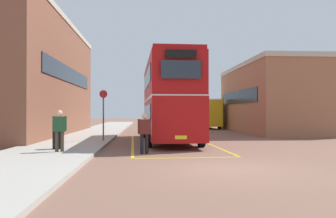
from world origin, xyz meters
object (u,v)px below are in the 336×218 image
object	(u,v)px
double_decker_bus	(169,99)
pedestrian_boarding	(144,130)
single_deck_bus	(204,113)
pedestrian_waiting_near	(60,128)
bus_stop_sign	(103,110)
litter_bin	(58,139)

from	to	relation	value
double_decker_bus	pedestrian_boarding	size ratio (longest dim) A/B	6.29
single_deck_bus	pedestrian_waiting_near	bearing A→B (deg)	-112.66
bus_stop_sign	double_decker_bus	bearing A→B (deg)	10.72
pedestrian_boarding	pedestrian_waiting_near	size ratio (longest dim) A/B	1.01
single_deck_bus	bus_stop_sign	distance (m)	20.08
bus_stop_sign	pedestrian_waiting_near	bearing A→B (deg)	-101.56
double_decker_bus	pedestrian_boarding	bearing A→B (deg)	-103.46
double_decker_bus	pedestrian_boarding	world-z (taller)	double_decker_bus
pedestrian_waiting_near	bus_stop_sign	distance (m)	5.53
litter_bin	bus_stop_sign	bearing A→B (deg)	71.76
pedestrian_boarding	bus_stop_sign	world-z (taller)	bus_stop_sign
double_decker_bus	litter_bin	bearing A→B (deg)	-135.71
bus_stop_sign	single_deck_bus	bearing A→B (deg)	64.33
double_decker_bus	bus_stop_sign	world-z (taller)	double_decker_bus
double_decker_bus	single_deck_bus	size ratio (longest dim) A/B	1.20
single_deck_bus	pedestrian_waiting_near	size ratio (longest dim) A/B	5.28
pedestrian_waiting_near	bus_stop_sign	size ratio (longest dim) A/B	0.59
pedestrian_boarding	litter_bin	size ratio (longest dim) A/B	2.00
pedestrian_boarding	pedestrian_waiting_near	xyz separation A→B (m)	(-3.41, -0.21, 0.13)
pedestrian_boarding	pedestrian_waiting_near	bearing A→B (deg)	-176.43
double_decker_bus	bus_stop_sign	xyz separation A→B (m)	(-3.71, -0.70, -0.69)
double_decker_bus	single_deck_bus	distance (m)	18.11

